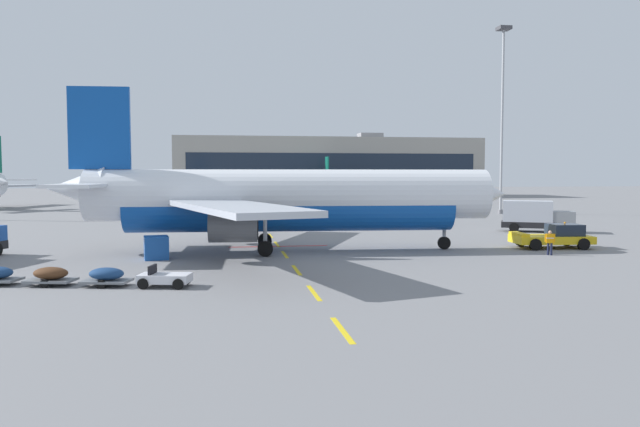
{
  "coord_description": "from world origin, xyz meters",
  "views": [
    {
      "loc": [
        13.65,
        -27.29,
        5.85
      ],
      "look_at": [
        22.18,
        26.86,
        2.32
      ],
      "focal_mm": 34.42,
      "sensor_mm": 36.0,
      "label": 1
    }
  ],
  "objects_px": {
    "ground_crew_worker": "(550,241)",
    "ground_power_truck": "(535,216)",
    "apron_light_mast_far": "(502,99)",
    "airliner_far_center": "(336,186)",
    "pushback_tug": "(554,237)",
    "uld_cargo_container": "(156,248)",
    "airliner_foreground": "(284,199)",
    "baggage_train": "(79,276)"
  },
  "relations": [
    {
      "from": "airliner_far_center",
      "to": "ground_crew_worker",
      "type": "height_order",
      "value": "airliner_far_center"
    },
    {
      "from": "airliner_foreground",
      "to": "ground_crew_worker",
      "type": "xyz_separation_m",
      "value": [
        18.76,
        -5.28,
        -2.92
      ]
    },
    {
      "from": "pushback_tug",
      "to": "uld_cargo_container",
      "type": "bearing_deg",
      "value": -176.75
    },
    {
      "from": "airliner_far_center",
      "to": "ground_crew_worker",
      "type": "distance_m",
      "value": 90.15
    },
    {
      "from": "airliner_foreground",
      "to": "baggage_train",
      "type": "height_order",
      "value": "airliner_foreground"
    },
    {
      "from": "pushback_tug",
      "to": "uld_cargo_container",
      "type": "xyz_separation_m",
      "value": [
        -30.46,
        -1.73,
        -0.1
      ]
    },
    {
      "from": "ground_crew_worker",
      "to": "ground_power_truck",
      "type": "bearing_deg",
      "value": 64.8
    },
    {
      "from": "airliner_far_center",
      "to": "ground_power_truck",
      "type": "bearing_deg",
      "value": -84.45
    },
    {
      "from": "apron_light_mast_far",
      "to": "airliner_far_center",
      "type": "bearing_deg",
      "value": 109.52
    },
    {
      "from": "pushback_tug",
      "to": "ground_power_truck",
      "type": "distance_m",
      "value": 13.99
    },
    {
      "from": "ground_power_truck",
      "to": "uld_cargo_container",
      "type": "distance_m",
      "value": 38.67
    },
    {
      "from": "ground_crew_worker",
      "to": "airliner_far_center",
      "type": "bearing_deg",
      "value": 89.48
    },
    {
      "from": "ground_crew_worker",
      "to": "apron_light_mast_far",
      "type": "height_order",
      "value": "apron_light_mast_far"
    },
    {
      "from": "airliner_foreground",
      "to": "ground_power_truck",
      "type": "height_order",
      "value": "airliner_foreground"
    },
    {
      "from": "pushback_tug",
      "to": "apron_light_mast_far",
      "type": "relative_size",
      "value": 0.23
    },
    {
      "from": "airliner_foreground",
      "to": "pushback_tug",
      "type": "height_order",
      "value": "airliner_foreground"
    },
    {
      "from": "pushback_tug",
      "to": "baggage_train",
      "type": "distance_m",
      "value": 35.29
    },
    {
      "from": "baggage_train",
      "to": "ground_crew_worker",
      "type": "xyz_separation_m",
      "value": [
        30.76,
        7.5,
        0.49
      ]
    },
    {
      "from": "airliner_foreground",
      "to": "ground_crew_worker",
      "type": "bearing_deg",
      "value": -15.71
    },
    {
      "from": "ground_power_truck",
      "to": "ground_crew_worker",
      "type": "relative_size",
      "value": 4.1
    },
    {
      "from": "airliner_foreground",
      "to": "pushback_tug",
      "type": "relative_size",
      "value": 5.61
    },
    {
      "from": "pushback_tug",
      "to": "airliner_far_center",
      "type": "xyz_separation_m",
      "value": [
        -1.8,
        86.16,
        2.31
      ]
    },
    {
      "from": "ground_power_truck",
      "to": "baggage_train",
      "type": "xyz_separation_m",
      "value": [
        -38.7,
        -24.38,
        -1.11
      ]
    },
    {
      "from": "ground_power_truck",
      "to": "pushback_tug",
      "type": "bearing_deg",
      "value": -112.4
    },
    {
      "from": "uld_cargo_container",
      "to": "ground_crew_worker",
      "type": "bearing_deg",
      "value": -4.59
    },
    {
      "from": "pushback_tug",
      "to": "uld_cargo_container",
      "type": "relative_size",
      "value": 3.39
    },
    {
      "from": "airliner_far_center",
      "to": "apron_light_mast_far",
      "type": "height_order",
      "value": "apron_light_mast_far"
    },
    {
      "from": "uld_cargo_container",
      "to": "baggage_train",
      "type": "bearing_deg",
      "value": -106.67
    },
    {
      "from": "airliner_foreground",
      "to": "ground_power_truck",
      "type": "relative_size",
      "value": 4.75
    },
    {
      "from": "pushback_tug",
      "to": "apron_light_mast_far",
      "type": "distance_m",
      "value": 45.55
    },
    {
      "from": "ground_crew_worker",
      "to": "uld_cargo_container",
      "type": "distance_m",
      "value": 27.93
    },
    {
      "from": "baggage_train",
      "to": "apron_light_mast_far",
      "type": "distance_m",
      "value": 72.26
    },
    {
      "from": "ground_power_truck",
      "to": "apron_light_mast_far",
      "type": "distance_m",
      "value": 32.48
    },
    {
      "from": "pushback_tug",
      "to": "baggage_train",
      "type": "bearing_deg",
      "value": -161.05
    },
    {
      "from": "ground_crew_worker",
      "to": "apron_light_mast_far",
      "type": "bearing_deg",
      "value": 68.79
    },
    {
      "from": "ground_crew_worker",
      "to": "apron_light_mast_far",
      "type": "xyz_separation_m",
      "value": [
        17.13,
        44.14,
        15.7
      ]
    },
    {
      "from": "airliner_foreground",
      "to": "pushback_tug",
      "type": "bearing_deg",
      "value": -3.51
    },
    {
      "from": "uld_cargo_container",
      "to": "apron_light_mast_far",
      "type": "relative_size",
      "value": 0.07
    },
    {
      "from": "airliner_foreground",
      "to": "pushback_tug",
      "type": "distance_m",
      "value": 21.64
    },
    {
      "from": "apron_light_mast_far",
      "to": "ground_crew_worker",
      "type": "bearing_deg",
      "value": -111.21
    },
    {
      "from": "ground_power_truck",
      "to": "baggage_train",
      "type": "distance_m",
      "value": 45.75
    },
    {
      "from": "airliner_far_center",
      "to": "uld_cargo_container",
      "type": "xyz_separation_m",
      "value": [
        -28.66,
        -87.88,
        -2.41
      ]
    }
  ]
}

